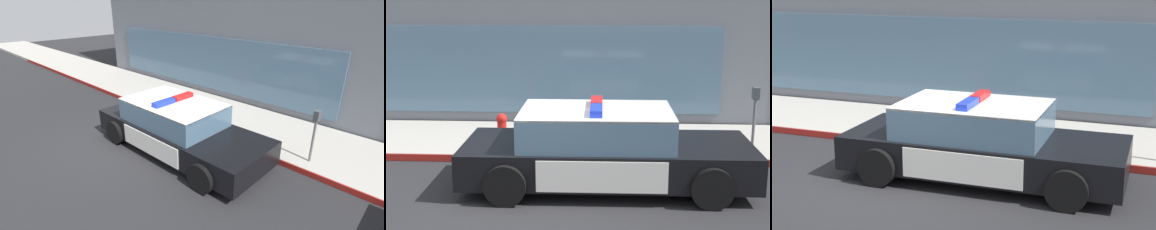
% 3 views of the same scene
% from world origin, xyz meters
% --- Properties ---
extents(ground, '(48.00, 48.00, 0.00)m').
position_xyz_m(ground, '(0.00, 0.00, 0.00)').
color(ground, '#262628').
extents(sidewalk, '(48.00, 2.80, 0.15)m').
position_xyz_m(sidewalk, '(0.00, 3.28, 0.07)').
color(sidewalk, '#B2ADA3').
rests_on(sidewalk, ground).
extents(curb_red_paint, '(28.80, 0.04, 0.14)m').
position_xyz_m(curb_red_paint, '(0.00, 1.87, 0.08)').
color(curb_red_paint, maroon).
rests_on(curb_red_paint, ground).
extents(police_cruiser, '(4.97, 2.16, 1.49)m').
position_xyz_m(police_cruiser, '(1.51, 0.62, 0.68)').
color(police_cruiser, black).
rests_on(police_cruiser, ground).
extents(fire_hydrant, '(0.34, 0.39, 0.73)m').
position_xyz_m(fire_hydrant, '(-0.61, 2.42, 0.50)').
color(fire_hydrant, red).
rests_on(fire_hydrant, sidewalk).
extents(parking_meter, '(0.12, 0.18, 1.34)m').
position_xyz_m(parking_meter, '(4.47, 2.31, 1.08)').
color(parking_meter, slate).
rests_on(parking_meter, sidewalk).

